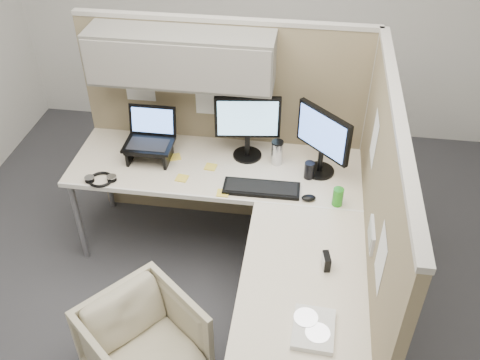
# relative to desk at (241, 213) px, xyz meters

# --- Properties ---
(ground) EXTENTS (4.50, 4.50, 0.00)m
(ground) POSITION_rel_desk_xyz_m (-0.12, -0.13, -0.69)
(ground) COLOR #323237
(ground) RESTS_ON ground
(partition_back) EXTENTS (2.00, 0.36, 1.63)m
(partition_back) POSITION_rel_desk_xyz_m (-0.34, 0.70, 0.41)
(partition_back) COLOR #8A7A5B
(partition_back) RESTS_ON ground
(partition_right) EXTENTS (0.07, 2.03, 1.63)m
(partition_right) POSITION_rel_desk_xyz_m (0.78, -0.19, 0.13)
(partition_right) COLOR #8A7A5B
(partition_right) RESTS_ON ground
(desk) EXTENTS (2.00, 1.98, 0.73)m
(desk) POSITION_rel_desk_xyz_m (0.00, 0.00, 0.00)
(desk) COLOR beige
(desk) RESTS_ON ground
(office_chair) EXTENTS (0.79, 0.79, 0.60)m
(office_chair) POSITION_rel_desk_xyz_m (-0.46, -0.74, -0.39)
(office_chair) COLOR #BAAE94
(office_chair) RESTS_ON ground
(monitor_left) EXTENTS (0.44, 0.20, 0.47)m
(monitor_left) POSITION_rel_desk_xyz_m (-0.04, 0.55, 0.32)
(monitor_left) COLOR black
(monitor_left) RESTS_ON desk
(monitor_right) EXTENTS (0.34, 0.33, 0.47)m
(monitor_right) POSITION_rel_desk_xyz_m (0.47, 0.44, 0.32)
(monitor_right) COLOR black
(monitor_right) RESTS_ON desk
(laptop_station) EXTENTS (0.33, 0.28, 0.34)m
(laptop_station) POSITION_rel_desk_xyz_m (-0.69, 0.44, 0.17)
(laptop_station) COLOR black
(laptop_station) RESTS_ON desk
(keyboard) EXTENTS (0.50, 0.17, 0.02)m
(keyboard) POSITION_rel_desk_xyz_m (0.10, 0.19, 0.05)
(keyboard) COLOR black
(keyboard) RESTS_ON desk
(mouse) EXTENTS (0.10, 0.07, 0.03)m
(mouse) POSITION_rel_desk_xyz_m (0.41, 0.14, 0.06)
(mouse) COLOR black
(mouse) RESTS_ON desk
(travel_mug) EXTENTS (0.08, 0.08, 0.18)m
(travel_mug) POSITION_rel_desk_xyz_m (0.17, 0.50, 0.13)
(travel_mug) COLOR silver
(travel_mug) RESTS_ON desk
(soda_can_green) EXTENTS (0.07, 0.07, 0.12)m
(soda_can_green) POSITION_rel_desk_xyz_m (0.59, 0.12, 0.10)
(soda_can_green) COLOR #268C1E
(soda_can_green) RESTS_ON desk
(soda_can_silver) EXTENTS (0.07, 0.07, 0.12)m
(soda_can_silver) POSITION_rel_desk_xyz_m (0.40, 0.37, 0.10)
(soda_can_silver) COLOR black
(soda_can_silver) RESTS_ON desk
(sticky_note_a) EXTENTS (0.08, 0.08, 0.01)m
(sticky_note_a) POSITION_rel_desk_xyz_m (-0.43, 0.23, 0.05)
(sticky_note_a) COLOR yellow
(sticky_note_a) RESTS_ON desk
(sticky_note_c) EXTENTS (0.10, 0.10, 0.01)m
(sticky_note_c) POSITION_rel_desk_xyz_m (-0.53, 0.46, 0.05)
(sticky_note_c) COLOR yellow
(sticky_note_c) RESTS_ON desk
(sticky_note_d) EXTENTS (0.08, 0.08, 0.01)m
(sticky_note_d) POSITION_rel_desk_xyz_m (-0.26, 0.38, 0.05)
(sticky_note_d) COLOR yellow
(sticky_note_d) RESTS_ON desk
(sticky_note_b) EXTENTS (0.08, 0.08, 0.01)m
(sticky_note_b) POSITION_rel_desk_xyz_m (-0.14, 0.12, 0.05)
(sticky_note_b) COLOR yellow
(sticky_note_b) RESTS_ON desk
(headphones) EXTENTS (0.20, 0.19, 0.03)m
(headphones) POSITION_rel_desk_xyz_m (-0.95, 0.13, 0.06)
(headphones) COLOR black
(headphones) RESTS_ON desk
(paper_stack) EXTENTS (0.21, 0.26, 0.03)m
(paper_stack) POSITION_rel_desk_xyz_m (0.48, -0.85, 0.06)
(paper_stack) COLOR white
(paper_stack) RESTS_ON desk
(desk_clock) EXTENTS (0.05, 0.09, 0.09)m
(desk_clock) POSITION_rel_desk_xyz_m (0.53, -0.42, 0.09)
(desk_clock) COLOR black
(desk_clock) RESTS_ON desk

